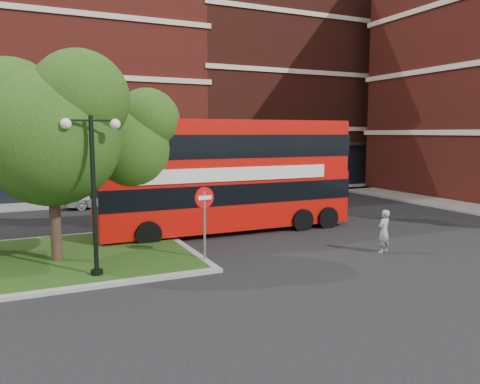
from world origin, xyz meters
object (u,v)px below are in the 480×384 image
bus (226,168)px  car_white (207,191)px  woman (384,231)px  car_silver (98,197)px

bus → car_white: bearing=74.8°
woman → car_white: (-1.24, 15.48, -0.17)m
woman → bus: bearing=-72.6°
bus → woman: 7.47m
woman → car_silver: 17.53m
woman → car_silver: woman is taller
bus → car_silver: bus is taller
bus → car_silver: bearing=115.2°
car_silver → car_white: car_silver is taller
bus → car_silver: (-4.38, 9.43, -2.23)m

